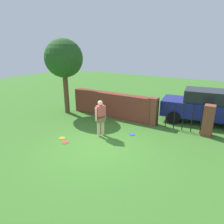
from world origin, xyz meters
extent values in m
plane|color=#3D7528|center=(0.00, 0.00, 0.00)|extent=(40.00, 40.00, 0.00)
cube|color=brown|center=(-1.50, 3.58, 0.67)|extent=(4.75, 0.50, 1.35)
cylinder|color=brown|center=(-4.10, 2.82, 1.29)|extent=(0.28, 0.28, 2.58)
sphere|color=#23511E|center=(-4.10, 2.82, 3.16)|extent=(2.13, 2.13, 2.13)
cylinder|color=beige|center=(-0.48, 1.19, 0.42)|extent=(0.14, 0.14, 0.85)
cylinder|color=beige|center=(-0.56, 0.99, 0.42)|extent=(0.14, 0.14, 0.85)
cube|color=olive|center=(-0.52, 1.09, 0.80)|extent=(0.34, 0.42, 0.28)
cube|color=#CC4C4C|center=(-0.52, 1.09, 1.12)|extent=(0.34, 0.42, 0.55)
sphere|color=beige|center=(-0.52, 1.09, 1.51)|extent=(0.22, 0.22, 0.22)
cylinder|color=beige|center=(-0.43, 1.30, 1.05)|extent=(0.09, 0.09, 0.58)
cylinder|color=beige|center=(-0.60, 0.88, 1.05)|extent=(0.09, 0.09, 0.58)
cube|color=brown|center=(0.97, 3.58, 0.70)|extent=(0.44, 0.44, 1.40)
cube|color=brown|center=(3.52, 3.58, 0.70)|extent=(0.44, 0.44, 1.40)
cylinder|color=black|center=(1.24, 3.58, 0.65)|extent=(0.04, 0.04, 1.30)
cylinder|color=black|center=(1.65, 3.58, 0.65)|extent=(0.04, 0.04, 1.30)
cylinder|color=black|center=(2.05, 3.58, 0.65)|extent=(0.04, 0.04, 1.30)
cylinder|color=black|center=(2.45, 3.58, 0.65)|extent=(0.04, 0.04, 1.30)
cylinder|color=black|center=(2.85, 3.58, 0.65)|extent=(0.04, 0.04, 1.30)
cylinder|color=black|center=(3.25, 3.58, 0.65)|extent=(0.04, 0.04, 1.30)
cube|color=navy|center=(3.11, 5.27, 0.72)|extent=(4.38, 2.21, 0.80)
cube|color=#1E2328|center=(3.11, 5.27, 1.42)|extent=(2.17, 1.74, 0.60)
cylinder|color=black|center=(1.65, 5.94, 0.32)|extent=(0.66, 0.30, 0.64)
cylinder|color=black|center=(1.86, 4.26, 0.32)|extent=(0.66, 0.30, 0.64)
cylinder|color=blue|center=(0.63, 1.90, 0.01)|extent=(0.27, 0.27, 0.02)
cylinder|color=orange|center=(-1.79, -0.02, 0.01)|extent=(0.27, 0.27, 0.02)
cylinder|color=red|center=(-1.39, -0.27, 0.01)|extent=(0.27, 0.27, 0.02)
camera|label=1|loc=(4.25, -5.86, 3.86)|focal=32.91mm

